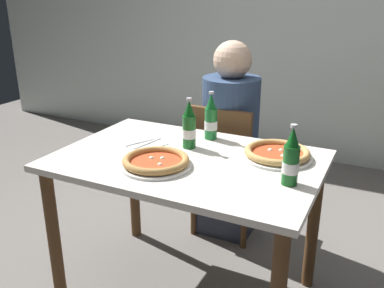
{
  "coord_description": "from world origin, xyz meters",
  "views": [
    {
      "loc": [
        0.81,
        -1.59,
        1.47
      ],
      "look_at": [
        0.0,
        0.05,
        0.8
      ],
      "focal_mm": 39.34,
      "sensor_mm": 36.0,
      "label": 1
    }
  ],
  "objects_px": {
    "diner_seated": "(230,145)",
    "pizza_margherita_near": "(156,162)",
    "pizza_marinara_far": "(277,154)",
    "beer_bottle_center": "(211,119)",
    "beer_bottle_right": "(189,127)",
    "napkin_with_cutlery": "(144,143)",
    "chair_behind_table": "(226,164)",
    "dining_table_main": "(187,180)",
    "beer_bottle_left": "(291,160)"
  },
  "relations": [
    {
      "from": "beer_bottle_left",
      "to": "dining_table_main",
      "type": "bearing_deg",
      "value": 171.9
    },
    {
      "from": "dining_table_main",
      "to": "diner_seated",
      "type": "xyz_separation_m",
      "value": [
        -0.05,
        0.66,
        -0.05
      ]
    },
    {
      "from": "pizza_marinara_far",
      "to": "chair_behind_table",
      "type": "bearing_deg",
      "value": 134.05
    },
    {
      "from": "dining_table_main",
      "to": "beer_bottle_left",
      "type": "xyz_separation_m",
      "value": [
        0.49,
        -0.07,
        0.22
      ]
    },
    {
      "from": "pizza_marinara_far",
      "to": "beer_bottle_center",
      "type": "relative_size",
      "value": 1.31
    },
    {
      "from": "chair_behind_table",
      "to": "pizza_marinara_far",
      "type": "distance_m",
      "value": 0.66
    },
    {
      "from": "chair_behind_table",
      "to": "diner_seated",
      "type": "bearing_deg",
      "value": -90.48
    },
    {
      "from": "dining_table_main",
      "to": "napkin_with_cutlery",
      "type": "relative_size",
      "value": 5.23
    },
    {
      "from": "beer_bottle_left",
      "to": "napkin_with_cutlery",
      "type": "distance_m",
      "value": 0.78
    },
    {
      "from": "pizza_margherita_near",
      "to": "pizza_marinara_far",
      "type": "xyz_separation_m",
      "value": [
        0.45,
        0.33,
        -0.0
      ]
    },
    {
      "from": "chair_behind_table",
      "to": "napkin_with_cutlery",
      "type": "bearing_deg",
      "value": 68.31
    },
    {
      "from": "chair_behind_table",
      "to": "beer_bottle_left",
      "type": "relative_size",
      "value": 3.44
    },
    {
      "from": "pizza_marinara_far",
      "to": "beer_bottle_center",
      "type": "bearing_deg",
      "value": 163.73
    },
    {
      "from": "beer_bottle_center",
      "to": "napkin_with_cutlery",
      "type": "distance_m",
      "value": 0.36
    },
    {
      "from": "beer_bottle_center",
      "to": "chair_behind_table",
      "type": "bearing_deg",
      "value": 96.33
    },
    {
      "from": "beer_bottle_left",
      "to": "pizza_margherita_near",
      "type": "bearing_deg",
      "value": -171.98
    },
    {
      "from": "napkin_with_cutlery",
      "to": "chair_behind_table",
      "type": "bearing_deg",
      "value": 67.11
    },
    {
      "from": "chair_behind_table",
      "to": "pizza_margherita_near",
      "type": "xyz_separation_m",
      "value": [
        -0.03,
        -0.76,
        0.29
      ]
    },
    {
      "from": "dining_table_main",
      "to": "diner_seated",
      "type": "height_order",
      "value": "diner_seated"
    },
    {
      "from": "pizza_margherita_near",
      "to": "napkin_with_cutlery",
      "type": "xyz_separation_m",
      "value": [
        -0.2,
        0.22,
        -0.02
      ]
    },
    {
      "from": "dining_table_main",
      "to": "pizza_marinara_far",
      "type": "distance_m",
      "value": 0.43
    },
    {
      "from": "chair_behind_table",
      "to": "pizza_margherita_near",
      "type": "height_order",
      "value": "chair_behind_table"
    },
    {
      "from": "dining_table_main",
      "to": "chair_behind_table",
      "type": "bearing_deg",
      "value": 94.41
    },
    {
      "from": "pizza_margherita_near",
      "to": "beer_bottle_center",
      "type": "distance_m",
      "value": 0.45
    },
    {
      "from": "chair_behind_table",
      "to": "beer_bottle_right",
      "type": "height_order",
      "value": "beer_bottle_right"
    },
    {
      "from": "chair_behind_table",
      "to": "beer_bottle_center",
      "type": "xyz_separation_m",
      "value": [
        0.04,
        -0.32,
        0.37
      ]
    },
    {
      "from": "beer_bottle_center",
      "to": "napkin_with_cutlery",
      "type": "relative_size",
      "value": 1.08
    },
    {
      "from": "dining_table_main",
      "to": "beer_bottle_right",
      "type": "bearing_deg",
      "value": 112.74
    },
    {
      "from": "beer_bottle_left",
      "to": "pizza_marinara_far",
      "type": "bearing_deg",
      "value": 115.49
    },
    {
      "from": "dining_table_main",
      "to": "beer_bottle_left",
      "type": "relative_size",
      "value": 4.86
    },
    {
      "from": "pizza_marinara_far",
      "to": "beer_bottle_right",
      "type": "distance_m",
      "value": 0.43
    },
    {
      "from": "dining_table_main",
      "to": "chair_behind_table",
      "type": "relative_size",
      "value": 1.41
    },
    {
      "from": "beer_bottle_center",
      "to": "pizza_margherita_near",
      "type": "bearing_deg",
      "value": -98.42
    },
    {
      "from": "dining_table_main",
      "to": "beer_bottle_center",
      "type": "bearing_deg",
      "value": 92.29
    },
    {
      "from": "chair_behind_table",
      "to": "beer_bottle_left",
      "type": "bearing_deg",
      "value": 129.4
    },
    {
      "from": "chair_behind_table",
      "to": "diner_seated",
      "type": "relative_size",
      "value": 0.7
    },
    {
      "from": "pizza_marinara_far",
      "to": "beer_bottle_right",
      "type": "bearing_deg",
      "value": -172.49
    },
    {
      "from": "pizza_margherita_near",
      "to": "beer_bottle_center",
      "type": "xyz_separation_m",
      "value": [
        0.07,
        0.44,
        0.08
      ]
    },
    {
      "from": "beer_bottle_left",
      "to": "beer_bottle_center",
      "type": "relative_size",
      "value": 1.0
    },
    {
      "from": "diner_seated",
      "to": "pizza_margherita_near",
      "type": "xyz_separation_m",
      "value": [
        -0.03,
        -0.81,
        0.19
      ]
    },
    {
      "from": "beer_bottle_left",
      "to": "napkin_with_cutlery",
      "type": "xyz_separation_m",
      "value": [
        -0.76,
        0.14,
        -0.1
      ]
    },
    {
      "from": "dining_table_main",
      "to": "pizza_marinara_far",
      "type": "xyz_separation_m",
      "value": [
        0.37,
        0.18,
        0.13
      ]
    },
    {
      "from": "chair_behind_table",
      "to": "napkin_with_cutlery",
      "type": "height_order",
      "value": "chair_behind_table"
    },
    {
      "from": "beer_bottle_right",
      "to": "napkin_with_cutlery",
      "type": "height_order",
      "value": "beer_bottle_right"
    },
    {
      "from": "chair_behind_table",
      "to": "pizza_margherita_near",
      "type": "bearing_deg",
      "value": 88.95
    },
    {
      "from": "beer_bottle_center",
      "to": "beer_bottle_right",
      "type": "distance_m",
      "value": 0.17
    },
    {
      "from": "dining_table_main",
      "to": "pizza_margherita_near",
      "type": "bearing_deg",
      "value": -117.29
    },
    {
      "from": "chair_behind_table",
      "to": "beer_bottle_center",
      "type": "height_order",
      "value": "beer_bottle_center"
    },
    {
      "from": "dining_table_main",
      "to": "pizza_marinara_far",
      "type": "relative_size",
      "value": 3.71
    },
    {
      "from": "pizza_margherita_near",
      "to": "napkin_with_cutlery",
      "type": "bearing_deg",
      "value": 132.45
    }
  ]
}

